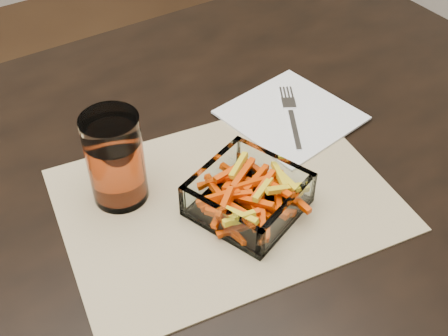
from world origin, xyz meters
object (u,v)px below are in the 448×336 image
at_px(dining_table, 127,244).
at_px(tumbler, 116,162).
at_px(fork, 291,114).
at_px(glass_bowl, 248,197).

bearing_deg(dining_table, tumbler, 53.85).
bearing_deg(fork, glass_bowl, -113.66).
bearing_deg(tumbler, glass_bowl, -40.89).
relative_size(glass_bowl, tumbler, 1.26).
height_order(dining_table, glass_bowl, glass_bowl).
bearing_deg(tumbler, fork, 2.16).
relative_size(dining_table, fork, 10.55).
xyz_separation_m(tumbler, fork, (0.31, 0.01, -0.06)).
bearing_deg(glass_bowl, fork, 36.38).
distance_m(tumbler, fork, 0.32).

